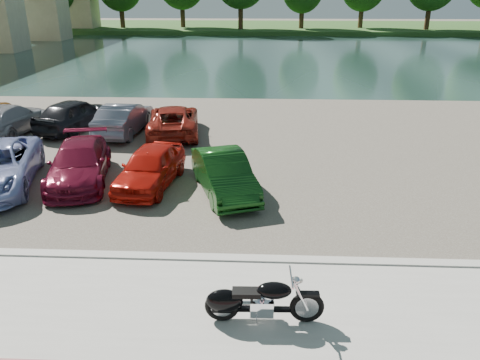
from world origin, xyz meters
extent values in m
plane|color=#595447|center=(0.00, 0.00, 0.00)|extent=(200.00, 200.00, 0.00)
cube|color=#9F9D95|center=(0.00, -1.00, 0.05)|extent=(60.00, 6.00, 0.10)
cube|color=#9F9D95|center=(0.00, 2.00, 0.07)|extent=(60.00, 0.30, 0.14)
cube|color=#453F38|center=(0.00, 11.00, 0.02)|extent=(60.00, 18.00, 0.04)
cube|color=#192E2A|center=(0.00, 40.00, 0.00)|extent=(120.00, 40.00, 0.00)
cube|color=#28481A|center=(0.00, 72.00, 0.30)|extent=(120.00, 24.00, 0.60)
cube|color=tan|center=(-28.00, 54.00, 3.60)|extent=(6.00, 4.00, 7.20)
cube|color=tan|center=(-28.00, 66.00, 3.60)|extent=(6.00, 4.00, 7.20)
cylinder|color=#3A2615|center=(-30.00, 64.60, 2.85)|extent=(0.70, 0.70, 4.50)
cylinder|color=#3A2615|center=(-21.00, 66.00, 3.08)|extent=(0.70, 0.70, 4.95)
cylinder|color=#3A2615|center=(-12.00, 67.40, 3.30)|extent=(0.70, 0.70, 5.40)
cylinder|color=#3A2615|center=(-3.00, 64.60, 3.52)|extent=(0.70, 0.70, 5.85)
cylinder|color=#3A2615|center=(6.00, 66.00, 2.85)|extent=(0.70, 0.70, 4.50)
cylinder|color=#3A2615|center=(15.00, 67.40, 3.08)|extent=(0.70, 0.70, 4.95)
cylinder|color=#3A2615|center=(24.00, 64.60, 3.30)|extent=(0.70, 0.70, 5.40)
torus|color=black|center=(1.22, -0.24, 0.44)|extent=(0.68, 0.14, 0.68)
torus|color=black|center=(-0.43, -0.29, 0.44)|extent=(0.68, 0.14, 0.68)
cylinder|color=#B2B2B7|center=(1.22, -0.24, 0.44)|extent=(0.46, 0.07, 0.46)
cylinder|color=#B2B2B7|center=(-0.43, -0.29, 0.44)|extent=(0.46, 0.07, 0.46)
cylinder|color=silver|center=(1.08, -0.35, 0.74)|extent=(0.33, 0.06, 0.63)
cylinder|color=silver|center=(1.08, -0.15, 0.74)|extent=(0.33, 0.06, 0.63)
cylinder|color=silver|center=(0.89, -0.25, 1.13)|extent=(0.06, 0.75, 0.04)
sphere|color=silver|center=(0.99, -0.25, 1.05)|extent=(0.16, 0.16, 0.16)
sphere|color=silver|center=(1.06, -0.25, 1.05)|extent=(0.11, 0.11, 0.11)
cube|color=black|center=(1.22, -0.24, 0.75)|extent=(0.45, 0.15, 0.06)
cube|color=black|center=(0.39, -0.27, 0.38)|extent=(1.20, 0.13, 0.08)
cube|color=silver|center=(0.34, -0.27, 0.45)|extent=(0.46, 0.33, 0.34)
cylinder|color=silver|center=(0.44, -0.26, 0.65)|extent=(0.25, 0.19, 0.27)
cylinder|color=silver|center=(0.24, -0.27, 0.65)|extent=(0.25, 0.19, 0.27)
ellipsoid|color=black|center=(0.57, -0.26, 0.82)|extent=(0.69, 0.38, 0.32)
cube|color=black|center=(0.04, -0.28, 0.76)|extent=(0.56, 0.29, 0.10)
ellipsoid|color=black|center=(-0.38, -0.29, 0.56)|extent=(0.74, 0.36, 0.50)
cube|color=black|center=(-0.43, -0.29, 0.49)|extent=(0.40, 0.19, 0.30)
cylinder|color=silver|center=(0.04, -0.12, 0.32)|extent=(1.10, 0.12, 0.09)
cylinder|color=silver|center=(0.04, -0.12, 0.40)|extent=(1.10, 0.12, 0.09)
cylinder|color=#B2B2B7|center=(0.25, -0.45, 0.23)|extent=(0.03, 0.14, 0.22)
imported|color=maroon|center=(-5.86, 6.79, 0.70)|extent=(2.78, 4.82, 1.31)
imported|color=#B4140C|center=(-3.37, 6.55, 0.70)|extent=(2.05, 4.05, 1.32)
imported|color=#103B11|center=(-0.88, 6.07, 0.70)|extent=(2.62, 4.25, 1.32)
imported|color=gray|center=(-11.08, 12.20, 0.72)|extent=(2.26, 4.81, 1.36)
imported|color=black|center=(-8.35, 13.00, 0.78)|extent=(2.95, 4.65, 1.47)
imported|color=slate|center=(-5.91, 12.54, 0.74)|extent=(1.80, 4.33, 1.39)
imported|color=maroon|center=(-3.67, 12.52, 0.69)|extent=(2.80, 4.95, 1.30)
camera|label=1|loc=(0.27, -7.75, 6.18)|focal=35.00mm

